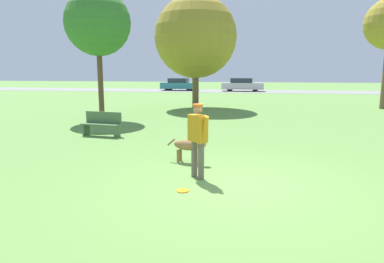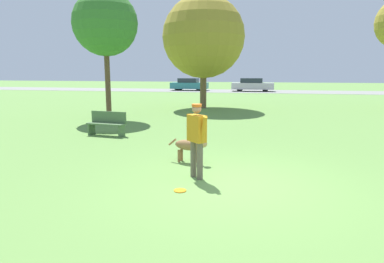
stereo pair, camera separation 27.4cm
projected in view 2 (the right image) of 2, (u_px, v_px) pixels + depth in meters
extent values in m
plane|color=#608C42|center=(232.00, 185.00, 6.88)|extent=(120.00, 120.00, 0.00)
cube|color=gray|center=(257.00, 91.00, 37.05)|extent=(120.00, 6.00, 0.01)
cylinder|color=#665B4C|center=(200.00, 161.00, 7.19)|extent=(0.18, 0.18, 0.80)
cylinder|color=#665B4C|center=(193.00, 159.00, 7.38)|extent=(0.18, 0.18, 0.80)
cube|color=#C68419|center=(197.00, 128.00, 7.16)|extent=(0.46, 0.45, 0.56)
cylinder|color=#C68419|center=(204.00, 130.00, 6.97)|extent=(0.21, 0.21, 0.57)
cylinder|color=#C68419|center=(190.00, 127.00, 7.36)|extent=(0.21, 0.21, 0.57)
sphere|color=#A87A5B|center=(197.00, 109.00, 7.09)|extent=(0.28, 0.28, 0.20)
cylinder|color=#D15B19|center=(197.00, 105.00, 7.08)|extent=(0.30, 0.30, 0.05)
ellipsoid|color=olive|center=(188.00, 145.00, 8.50)|extent=(0.75, 0.43, 0.26)
ellipsoid|color=tan|center=(195.00, 148.00, 8.42)|extent=(0.18, 0.21, 0.14)
sphere|color=tan|center=(203.00, 144.00, 8.30)|extent=(0.22, 0.22, 0.18)
cylinder|color=olive|center=(197.00, 157.00, 8.52)|extent=(0.09, 0.09, 0.31)
cylinder|color=olive|center=(195.00, 158.00, 8.39)|extent=(0.09, 0.09, 0.31)
cylinder|color=olive|center=(182.00, 155.00, 8.71)|extent=(0.09, 0.09, 0.31)
cylinder|color=olive|center=(179.00, 156.00, 8.58)|extent=(0.09, 0.09, 0.31)
cylinder|color=olive|center=(172.00, 142.00, 8.68)|extent=(0.23, 0.10, 0.20)
cylinder|color=orange|center=(180.00, 190.00, 6.55)|extent=(0.24, 0.24, 0.02)
torus|color=orange|center=(180.00, 190.00, 6.55)|extent=(0.24, 0.24, 0.02)
cylinder|color=brown|center=(203.00, 88.00, 20.63)|extent=(0.39, 0.39, 2.40)
sphere|color=olive|center=(204.00, 37.00, 20.10)|extent=(4.84, 4.84, 4.84)
cylinder|color=brown|center=(108.00, 84.00, 16.02)|extent=(0.24, 0.24, 3.27)
sphere|color=#38752D|center=(105.00, 23.00, 15.53)|extent=(2.96, 2.96, 2.96)
cube|color=teal|center=(189.00, 86.00, 38.71)|extent=(4.16, 1.90, 0.68)
cube|color=#232D38|center=(188.00, 80.00, 38.64)|extent=(2.18, 1.59, 0.49)
cylinder|color=black|center=(201.00, 88.00, 39.22)|extent=(0.59, 0.22, 0.58)
cylinder|color=black|center=(199.00, 88.00, 37.74)|extent=(0.59, 0.22, 0.58)
cylinder|color=black|center=(181.00, 87.00, 39.77)|extent=(0.59, 0.22, 0.58)
cylinder|color=black|center=(177.00, 88.00, 38.30)|extent=(0.59, 0.22, 0.58)
cube|color=#B7B7BC|center=(253.00, 86.00, 37.01)|extent=(4.48, 1.69, 0.69)
cube|color=#232D38|center=(251.00, 80.00, 36.93)|extent=(2.33, 1.44, 0.50)
cylinder|color=black|center=(265.00, 88.00, 37.48)|extent=(0.66, 0.20, 0.66)
cylinder|color=black|center=(265.00, 89.00, 36.11)|extent=(0.66, 0.20, 0.66)
cylinder|color=black|center=(240.00, 88.00, 37.99)|extent=(0.66, 0.20, 0.66)
cylinder|color=black|center=(240.00, 89.00, 36.62)|extent=(0.66, 0.20, 0.66)
cube|color=#4C6B42|center=(106.00, 124.00, 12.02)|extent=(1.44, 0.60, 0.05)
cube|color=#4C6B42|center=(109.00, 117.00, 12.15)|extent=(1.39, 0.25, 0.40)
cube|color=#4C6B42|center=(122.00, 131.00, 11.85)|extent=(0.11, 0.36, 0.39)
cube|color=#4C6B42|center=(92.00, 129.00, 12.27)|extent=(0.11, 0.36, 0.39)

